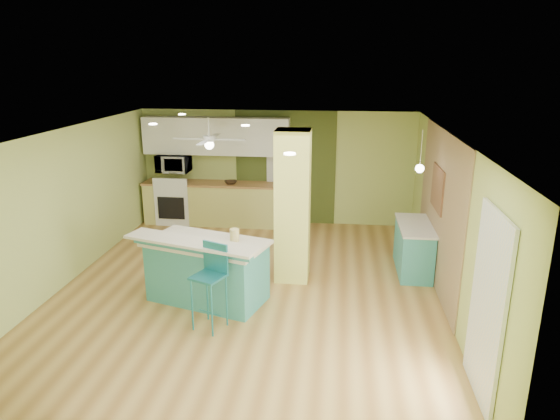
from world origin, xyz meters
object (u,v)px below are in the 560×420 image
object	(u,v)px
side_counter	(413,248)
peninsula	(207,269)
canister	(235,235)
fruit_bowl	(231,182)
bar_stool	(212,272)

from	to	relation	value
side_counter	peninsula	bearing A→B (deg)	-155.22
canister	fruit_bowl	bearing A→B (deg)	103.27
bar_stool	fruit_bowl	world-z (taller)	bar_stool
fruit_bowl	side_counter	bearing A→B (deg)	-29.87
bar_stool	canister	size ratio (longest dim) A/B	6.31
side_counter	canister	distance (m)	3.22
fruit_bowl	canister	size ratio (longest dim) A/B	1.46
side_counter	canister	bearing A→B (deg)	-153.50
fruit_bowl	canister	distance (m)	3.61
peninsula	bar_stool	bearing A→B (deg)	-53.00
bar_stool	side_counter	world-z (taller)	bar_stool
peninsula	fruit_bowl	world-z (taller)	peninsula
peninsula	bar_stool	world-z (taller)	bar_stool
side_counter	fruit_bowl	bearing A→B (deg)	150.13
canister	side_counter	bearing A→B (deg)	26.50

